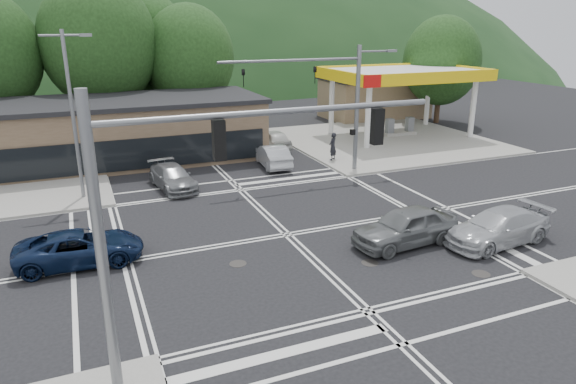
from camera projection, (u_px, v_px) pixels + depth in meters
name	position (u px, v px, depth m)	size (l,w,h in m)	color
ground	(287.00, 235.00, 23.69)	(120.00, 120.00, 0.00)	black
sidewalk_ne	(385.00, 140.00, 42.27)	(16.00, 16.00, 0.15)	gray
gas_station_canopy	(403.00, 77.00, 42.29)	(12.32, 8.34, 5.75)	silver
convenience_store	(374.00, 98.00, 52.28)	(10.00, 6.00, 3.80)	#846B4F
commercial_row	(84.00, 135.00, 35.03)	(24.00, 8.00, 4.00)	brown
hill_north	(115.00, 71.00, 102.52)	(252.00, 126.00, 140.00)	#1A3819
tree_n_b	(99.00, 43.00, 40.06)	(9.00, 9.00, 12.98)	#382619
tree_n_c	(189.00, 57.00, 43.02)	(7.60, 7.60, 10.87)	#382619
tree_n_e	(145.00, 48.00, 45.23)	(8.40, 8.40, 11.98)	#382619
tree_ne	(442.00, 61.00, 48.11)	(7.20, 7.20, 9.99)	#382619
streetlight_nw	(73.00, 108.00, 26.90)	(2.50, 0.25, 9.00)	slate
signal_mast_ne	(340.00, 94.00, 31.80)	(11.65, 0.30, 8.00)	slate
signal_mast_sw	(174.00, 204.00, 12.56)	(9.14, 0.28, 8.00)	slate
car_blue_west	(80.00, 248.00, 20.68)	(2.28, 4.94, 1.37)	#0C1935
car_grey_center	(405.00, 226.00, 22.43)	(1.98, 4.92, 1.68)	slate
car_silver_east	(498.00, 227.00, 22.58)	(2.11, 5.19, 1.51)	#A9ACB1
car_queue_a	(272.00, 155.00, 34.68)	(1.58, 4.53, 1.49)	#A8AAAF
car_queue_b	(274.00, 139.00, 39.45)	(1.76, 4.37, 1.49)	beige
car_northbound	(173.00, 177.00, 30.06)	(1.90, 4.66, 1.35)	slate
pedestrian	(333.00, 146.00, 35.60)	(0.70, 0.46, 1.93)	black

